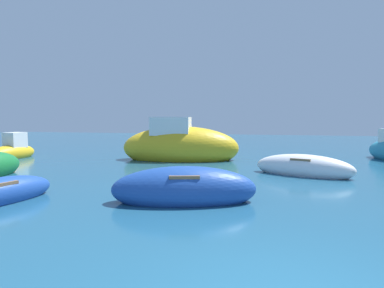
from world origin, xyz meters
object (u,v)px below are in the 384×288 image
(moored_boat_7, at_px, (303,168))
(moored_boat_2, at_px, (184,189))
(moored_boat_8, at_px, (13,151))
(moored_boat_0, at_px, (180,146))

(moored_boat_7, bearing_deg, moored_boat_2, -103.50)
(moored_boat_7, bearing_deg, moored_boat_8, -166.79)
(moored_boat_7, bearing_deg, moored_boat_0, 170.06)
(moored_boat_8, bearing_deg, moored_boat_7, 84.53)
(moored_boat_7, height_order, moored_boat_8, moored_boat_8)
(moored_boat_2, height_order, moored_boat_8, moored_boat_8)
(moored_boat_0, bearing_deg, moored_boat_7, -38.53)
(moored_boat_0, relative_size, moored_boat_2, 1.59)
(moored_boat_8, bearing_deg, moored_boat_0, 101.67)
(moored_boat_2, xyz_separation_m, moored_boat_7, (3.33, 5.07, -0.05))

